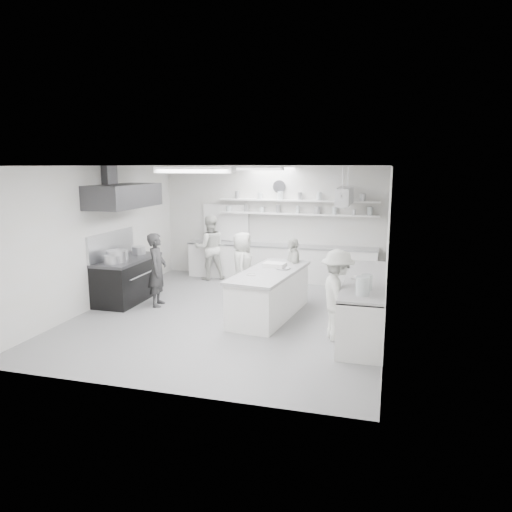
% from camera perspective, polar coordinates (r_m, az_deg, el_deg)
% --- Properties ---
extents(floor, '(6.00, 7.00, 0.02)m').
position_cam_1_polar(floor, '(9.87, -2.88, -7.03)').
color(floor, gray).
rests_on(floor, ground).
extents(ceiling, '(6.00, 7.00, 0.02)m').
position_cam_1_polar(ceiling, '(9.39, -3.06, 10.79)').
color(ceiling, white).
rests_on(ceiling, wall_back).
extents(wall_back, '(6.00, 0.04, 3.00)m').
position_cam_1_polar(wall_back, '(12.85, 1.95, 4.07)').
color(wall_back, silver).
rests_on(wall_back, floor).
extents(wall_front, '(6.00, 0.04, 3.00)m').
position_cam_1_polar(wall_front, '(6.35, -12.93, -3.26)').
color(wall_front, silver).
rests_on(wall_front, floor).
extents(wall_left, '(0.04, 7.00, 3.00)m').
position_cam_1_polar(wall_left, '(10.83, -18.23, 2.25)').
color(wall_left, silver).
rests_on(wall_left, floor).
extents(wall_right, '(0.04, 7.00, 3.00)m').
position_cam_1_polar(wall_right, '(9.04, 15.40, 0.80)').
color(wall_right, silver).
rests_on(wall_right, floor).
extents(stove, '(0.80, 1.80, 0.90)m').
position_cam_1_polar(stove, '(11.15, -15.06, -2.84)').
color(stove, black).
rests_on(stove, floor).
extents(exhaust_hood, '(0.85, 2.00, 0.50)m').
position_cam_1_polar(exhaust_hood, '(10.87, -15.56, 6.94)').
color(exhaust_hood, '#3A3A3D').
rests_on(exhaust_hood, wall_left).
extents(back_counter, '(5.00, 0.60, 0.92)m').
position_cam_1_polar(back_counter, '(12.66, 2.92, -0.81)').
color(back_counter, white).
rests_on(back_counter, floor).
extents(shelf_lower, '(4.20, 0.26, 0.04)m').
position_cam_1_polar(shelf_lower, '(12.55, 4.94, 5.03)').
color(shelf_lower, white).
rests_on(shelf_lower, wall_back).
extents(shelf_upper, '(4.20, 0.26, 0.04)m').
position_cam_1_polar(shelf_upper, '(12.52, 4.96, 6.62)').
color(shelf_upper, white).
rests_on(shelf_upper, wall_back).
extents(pass_through_window, '(1.30, 0.04, 1.00)m').
position_cam_1_polar(pass_through_window, '(13.20, -3.59, 4.02)').
color(pass_through_window, black).
rests_on(pass_through_window, wall_back).
extents(wall_clock, '(0.32, 0.05, 0.32)m').
position_cam_1_polar(wall_clock, '(12.69, 2.82, 8.29)').
color(wall_clock, white).
rests_on(wall_clock, wall_back).
extents(right_counter, '(0.74, 3.30, 0.94)m').
position_cam_1_polar(right_counter, '(9.08, 12.85, -5.72)').
color(right_counter, white).
rests_on(right_counter, floor).
extents(pot_rack, '(0.30, 1.60, 0.40)m').
position_cam_1_polar(pot_rack, '(11.38, 10.58, 7.06)').
color(pot_rack, '#B6B8BB').
rests_on(pot_rack, ceiling).
extents(light_fixture_front, '(1.30, 0.25, 0.10)m').
position_cam_1_polar(light_fixture_front, '(7.70, -7.34, 10.18)').
color(light_fixture_front, white).
rests_on(light_fixture_front, ceiling).
extents(light_fixture_rear, '(1.30, 0.25, 0.10)m').
position_cam_1_polar(light_fixture_rear, '(11.11, -0.08, 10.46)').
color(light_fixture_rear, white).
rests_on(light_fixture_rear, ceiling).
extents(prep_island, '(1.19, 2.49, 0.88)m').
position_cam_1_polar(prep_island, '(9.65, 1.63, -4.63)').
color(prep_island, white).
rests_on(prep_island, floor).
extents(stove_pot, '(0.46, 0.46, 0.30)m').
position_cam_1_polar(stove_pot, '(10.70, -16.24, -0.13)').
color(stove_pot, '#B6B8BB').
rests_on(stove_pot, stove).
extents(cook_stove, '(0.50, 0.65, 1.59)m').
position_cam_1_polar(cook_stove, '(10.48, -11.74, -1.62)').
color(cook_stove, '#2E2E2E').
rests_on(cook_stove, floor).
extents(cook_back, '(1.03, 0.95, 1.71)m').
position_cam_1_polar(cook_back, '(12.71, -5.54, 1.02)').
color(cook_back, silver).
rests_on(cook_back, floor).
extents(cook_island_left, '(0.63, 0.84, 1.54)m').
position_cam_1_polar(cook_island_left, '(10.73, -1.63, -1.23)').
color(cook_island_left, silver).
rests_on(cook_island_left, floor).
extents(cook_island_right, '(0.58, 0.92, 1.45)m').
position_cam_1_polar(cook_island_right, '(10.58, 4.44, -1.68)').
color(cook_island_right, silver).
rests_on(cook_island_right, floor).
extents(cook_right, '(0.94, 1.18, 1.60)m').
position_cam_1_polar(cook_right, '(8.37, 9.70, -4.66)').
color(cook_right, silver).
rests_on(cook_right, floor).
extents(bowl_island_a, '(0.30, 0.30, 0.07)m').
position_cam_1_polar(bowl_island_a, '(9.73, 3.27, -1.62)').
color(bowl_island_a, '#B6B8BB').
rests_on(bowl_island_a, prep_island).
extents(bowl_island_b, '(0.21, 0.21, 0.06)m').
position_cam_1_polar(bowl_island_b, '(9.18, -0.58, -2.38)').
color(bowl_island_b, white).
rests_on(bowl_island_b, prep_island).
extents(bowl_right, '(0.31, 0.31, 0.06)m').
position_cam_1_polar(bowl_right, '(8.92, 12.03, -2.65)').
color(bowl_right, white).
rests_on(bowl_right, right_counter).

